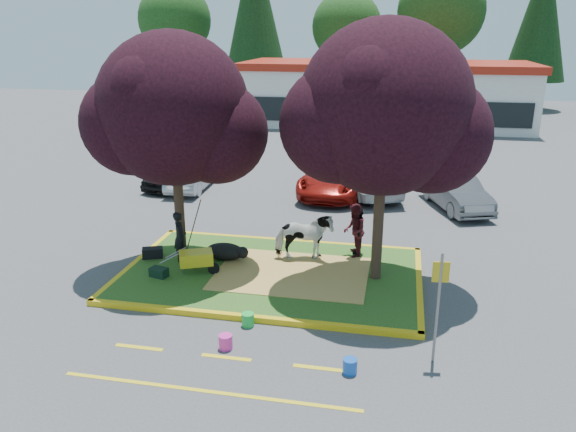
% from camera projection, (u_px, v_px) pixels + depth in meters
% --- Properties ---
extents(ground, '(90.00, 90.00, 0.00)m').
position_uv_depth(ground, '(271.00, 276.00, 15.83)').
color(ground, '#424244').
rests_on(ground, ground).
extents(median_island, '(8.00, 5.00, 0.15)m').
position_uv_depth(median_island, '(271.00, 274.00, 15.81)').
color(median_island, '#255319').
rests_on(median_island, ground).
extents(curb_near, '(8.30, 0.16, 0.15)m').
position_uv_depth(curb_near, '(247.00, 318.00, 13.41)').
color(curb_near, gold).
rests_on(curb_near, ground).
extents(curb_far, '(8.30, 0.16, 0.15)m').
position_uv_depth(curb_far, '(289.00, 242.00, 18.21)').
color(curb_far, gold).
rests_on(curb_far, ground).
extents(curb_left, '(0.16, 5.30, 0.15)m').
position_uv_depth(curb_left, '(137.00, 263.00, 16.58)').
color(curb_left, gold).
rests_on(curb_left, ground).
extents(curb_right, '(0.16, 5.30, 0.15)m').
position_uv_depth(curb_right, '(419.00, 287.00, 15.04)').
color(curb_right, gold).
rests_on(curb_right, ground).
extents(straw_bedding, '(4.20, 3.00, 0.01)m').
position_uv_depth(straw_bedding, '(292.00, 273.00, 15.67)').
color(straw_bedding, tan).
rests_on(straw_bedding, median_island).
extents(tree_purple_left, '(5.06, 4.20, 6.51)m').
position_uv_depth(tree_purple_left, '(174.00, 117.00, 15.33)').
color(tree_purple_left, black).
rests_on(tree_purple_left, median_island).
extents(tree_purple_right, '(5.30, 4.40, 6.82)m').
position_uv_depth(tree_purple_right, '(385.00, 117.00, 14.00)').
color(tree_purple_right, black).
rests_on(tree_purple_right, median_island).
extents(fire_lane_stripe_a, '(1.10, 0.12, 0.01)m').
position_uv_depth(fire_lane_stripe_a, '(139.00, 347.00, 12.31)').
color(fire_lane_stripe_a, yellow).
rests_on(fire_lane_stripe_a, ground).
extents(fire_lane_stripe_b, '(1.10, 0.12, 0.01)m').
position_uv_depth(fire_lane_stripe_b, '(226.00, 357.00, 11.93)').
color(fire_lane_stripe_b, yellow).
rests_on(fire_lane_stripe_b, ground).
extents(fire_lane_stripe_c, '(1.10, 0.12, 0.01)m').
position_uv_depth(fire_lane_stripe_c, '(319.00, 368.00, 11.55)').
color(fire_lane_stripe_c, yellow).
rests_on(fire_lane_stripe_c, ground).
extents(fire_lane_long, '(6.00, 0.10, 0.01)m').
position_uv_depth(fire_lane_long, '(208.00, 391.00, 10.81)').
color(fire_lane_long, yellow).
rests_on(fire_lane_long, ground).
extents(retail_building, '(20.40, 8.40, 4.40)m').
position_uv_depth(retail_building, '(385.00, 92.00, 40.75)').
color(retail_building, silver).
rests_on(retail_building, ground).
extents(treeline, '(46.58, 7.80, 14.63)m').
position_uv_depth(treeline, '(384.00, 15.00, 48.10)').
color(treeline, black).
rests_on(treeline, ground).
extents(cow, '(1.82, 1.16, 1.42)m').
position_uv_depth(cow, '(304.00, 237.00, 16.39)').
color(cow, white).
rests_on(cow, median_island).
extents(calf, '(1.20, 0.74, 0.50)m').
position_uv_depth(calf, '(225.00, 251.00, 16.55)').
color(calf, black).
rests_on(calf, median_island).
extents(handler, '(0.47, 0.61, 1.49)m').
position_uv_depth(handler, '(180.00, 236.00, 16.36)').
color(handler, black).
rests_on(handler, median_island).
extents(visitor_a, '(0.70, 0.85, 1.62)m').
position_uv_depth(visitor_a, '(354.00, 230.00, 16.65)').
color(visitor_a, '#401218').
rests_on(visitor_a, median_island).
extents(visitor_b, '(0.40, 0.86, 1.43)m').
position_uv_depth(visitor_b, '(359.00, 231.00, 16.90)').
color(visitor_b, black).
rests_on(visitor_b, median_island).
extents(wheelbarrow, '(1.63, 0.87, 0.62)m').
position_uv_depth(wheelbarrow, '(196.00, 258.00, 15.60)').
color(wheelbarrow, black).
rests_on(wheelbarrow, median_island).
extents(gear_bag_dark, '(0.67, 0.52, 0.30)m').
position_uv_depth(gear_bag_dark, '(153.00, 253.00, 16.72)').
color(gear_bag_dark, black).
rests_on(gear_bag_dark, median_island).
extents(gear_bag_green, '(0.54, 0.41, 0.26)m').
position_uv_depth(gear_bag_green, '(159.00, 272.00, 15.44)').
color(gear_bag_green, black).
rests_on(gear_bag_green, median_island).
extents(sign_post, '(0.34, 0.07, 2.43)m').
position_uv_depth(sign_post, '(439.00, 297.00, 11.34)').
color(sign_post, slate).
rests_on(sign_post, ground).
extents(bucket_green, '(0.36, 0.36, 0.32)m').
position_uv_depth(bucket_green, '(248.00, 320.00, 13.16)').
color(bucket_green, green).
rests_on(bucket_green, ground).
extents(bucket_pink, '(0.39, 0.39, 0.32)m').
position_uv_depth(bucket_pink, '(226.00, 342.00, 12.22)').
color(bucket_pink, '#DF31A1').
rests_on(bucket_pink, ground).
extents(bucket_blue, '(0.31, 0.31, 0.32)m').
position_uv_depth(bucket_blue, '(350.00, 366.00, 11.35)').
color(bucket_blue, blue).
rests_on(bucket_blue, ground).
extents(car_black, '(2.25, 3.73, 1.19)m').
position_uv_depth(car_black, '(175.00, 174.00, 24.57)').
color(car_black, black).
rests_on(car_black, ground).
extents(car_silver, '(1.52, 3.93, 1.28)m').
position_uv_depth(car_silver, '(193.00, 174.00, 24.36)').
color(car_silver, '#AAAEB2').
rests_on(car_silver, ground).
extents(car_red, '(2.88, 5.49, 1.48)m').
position_uv_depth(car_red, '(336.00, 176.00, 23.64)').
color(car_red, maroon).
rests_on(car_red, ground).
extents(car_white, '(3.59, 5.28, 1.42)m').
position_uv_depth(car_white, '(368.00, 177.00, 23.62)').
color(car_white, silver).
rests_on(car_white, ground).
extents(car_grey, '(2.73, 4.34, 1.35)m').
position_uv_depth(car_grey, '(456.00, 192.00, 21.62)').
color(car_grey, '#525559').
rests_on(car_grey, ground).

